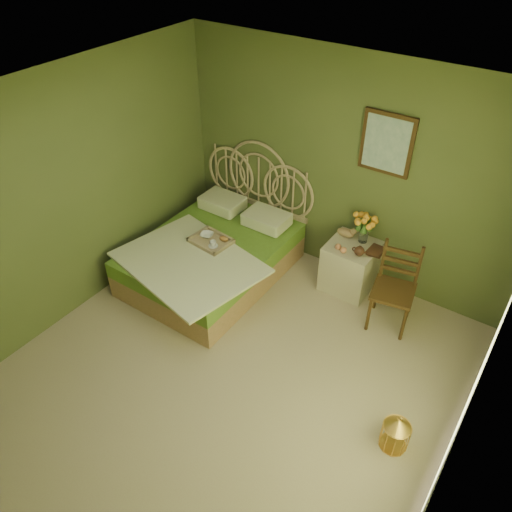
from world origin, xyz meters
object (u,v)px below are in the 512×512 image
Objects in this scene: bed at (215,253)px; nightstand at (352,261)px; birdcage at (396,433)px; chair at (397,282)px.

nightstand is (1.45, 0.70, 0.07)m from bed.
birdcage is (1.24, -1.68, -0.19)m from nightstand.
bed is 2.13× the size of nightstand.
nightstand is 2.88× the size of birdcage.
bed reaches higher than birdcage.
bed is 2.28× the size of chair.
nightstand reaches higher than birdcage.
birdcage is (2.70, -0.98, -0.12)m from bed.
chair is at bearing 113.55° from birdcage.
chair is (2.08, 0.45, 0.23)m from bed.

